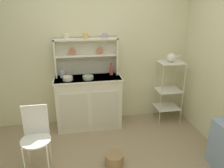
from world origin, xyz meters
TOP-DOWN VIEW (x-y plane):
  - wall_back at (0.00, 1.62)m, footprint 3.84×0.05m
  - hutch_cabinet at (-0.17, 1.37)m, footprint 1.08×0.45m
  - hutch_shelf_unit at (-0.17, 1.53)m, footprint 1.01×0.18m
  - bakers_rack at (1.22, 1.34)m, footprint 0.41×0.35m
  - wire_chair at (-0.88, 0.43)m, footprint 0.36×0.36m
  - floor_basket at (0.06, 0.32)m, footprint 0.25×0.25m
  - cup_cream_0 at (-0.47, 1.49)m, footprint 0.10×0.08m
  - cup_gold_1 at (-0.17, 1.49)m, footprint 0.09×0.07m
  - cup_lilac_2 at (0.13, 1.49)m, footprint 0.08×0.07m
  - bowl_mixing_large at (-0.48, 1.29)m, footprint 0.15×0.15m
  - bowl_floral_medium at (-0.17, 1.29)m, footprint 0.17×0.17m
  - jam_bottle at (0.23, 1.45)m, footprint 0.06×0.06m
  - utensil_jar at (-0.57, 1.45)m, footprint 0.08×0.08m
  - porcelain_teapot at (1.22, 1.34)m, footprint 0.24×0.15m

SIDE VIEW (x-z plane):
  - floor_basket at x=0.06m, z-range 0.00..0.16m
  - hutch_cabinet at x=-0.17m, z-range 0.01..0.89m
  - wire_chair at x=-0.88m, z-range 0.09..0.94m
  - bakers_rack at x=1.22m, z-range 0.10..1.18m
  - bowl_floral_medium at x=-0.17m, z-range 0.88..0.93m
  - bowl_mixing_large at x=-0.48m, z-range 0.88..0.94m
  - utensil_jar at x=-0.57m, z-range 0.81..1.06m
  - jam_bottle at x=0.23m, z-range 0.86..1.05m
  - porcelain_teapot at x=1.22m, z-range 1.07..1.24m
  - hutch_shelf_unit at x=-0.17m, z-range 0.93..1.53m
  - wall_back at x=0.00m, z-range 0.00..2.50m
  - cup_cream_0 at x=-0.47m, z-range 1.48..1.56m
  - cup_lilac_2 at x=0.13m, z-range 1.48..1.56m
  - cup_gold_1 at x=-0.17m, z-range 1.48..1.56m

